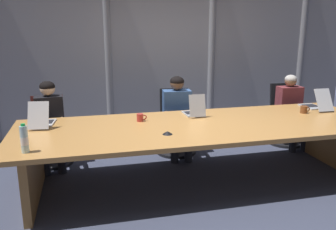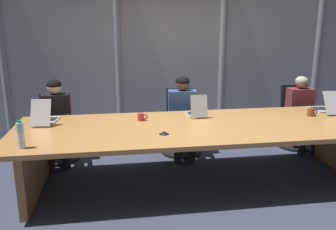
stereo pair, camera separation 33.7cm
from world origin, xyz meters
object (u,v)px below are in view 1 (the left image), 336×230
Objects in this scene: person_left_end at (50,120)px; person_left_mid at (178,111)px; laptop_left_end at (42,121)px; laptop_left_mid at (194,111)px; office_chair_left_end at (50,139)px; office_chair_center at (286,122)px; water_bottle_primary at (24,139)px; laptop_center at (315,104)px; coffee_mug_near at (304,110)px; office_chair_left_mid at (176,129)px; coffee_mug_far at (140,118)px; conference_mic_left_side at (168,133)px; person_center at (291,107)px.

person_left_end is 0.99× the size of person_left_mid.
laptop_left_end reaches higher than laptop_left_mid.
office_chair_center reaches higher than office_chair_left_end.
laptop_left_end reaches higher than water_bottle_primary.
coffee_mug_near is at bearing 123.09° from laptop_center.
laptop_center is at bearing 74.42° from office_chair_left_mid.
person_left_mid is (-1.86, 0.57, -0.13)m from laptop_center.
office_chair_center is 3.67m from person_left_end.
laptop_left_end is at bearing 175.83° from coffee_mug_far.
laptop_left_mid reaches higher than office_chair_center.
laptop_center is at bearing 73.37° from office_chair_left_end.
laptop_left_end is 1.31× the size of laptop_left_mid.
office_chair_left_end is 3.69m from office_chair_center.
office_chair_left_end is 1.99m from conference_mic_left_side.
laptop_left_mid is 1.49m from coffee_mug_near.
coffee_mug_far is 0.63m from conference_mic_left_side.
person_left_mid is 1.04× the size of person_center.
office_chair_left_end is at bearing -173.02° from person_left_end.
person_left_end reaches higher than coffee_mug_near.
coffee_mug_near reaches higher than coffee_mug_far.
office_chair_left_end is 3.51m from coffee_mug_near.
coffee_mug_far is (-0.66, -0.66, 0.12)m from person_left_mid.
laptop_left_end is 3.35m from coffee_mug_near.
person_left_end reaches higher than office_chair_center.
laptop_center is 0.54× the size of office_chair_center.
laptop_center is (3.66, 0.00, -0.00)m from laptop_left_end.
office_chair_left_mid is at bearing -84.73° from office_chair_center.
person_center is 2.63m from conference_mic_left_side.
conference_mic_left_side is (-2.34, -1.41, 0.40)m from office_chair_center.
office_chair_center is 1.07m from coffee_mug_near.
water_bottle_primary is (-1.94, -0.95, 0.07)m from laptop_left_mid.
water_bottle_primary is (-0.06, -0.91, 0.07)m from laptop_left_end.
laptop_left_mid reaches higher than conference_mic_left_side.
coffee_mug_near is (1.54, -0.92, 0.44)m from office_chair_left_mid.
laptop_left_end is 1.51m from conference_mic_left_side.
conference_mic_left_side is (-2.00, -0.49, -0.03)m from coffee_mug_near.
office_chair_center is at bearing 31.02° from conference_mic_left_side.
person_left_end is 8.47× the size of coffee_mug_near.
conference_mic_left_side is at bearing -53.73° from office_chair_center.
person_center is at bearing 81.95° from office_chair_left_end.
laptop_left_mid reaches higher than coffee_mug_far.
person_left_mid is 1.85m from person_center.
coffee_mug_far is at bearing 97.60° from laptop_left_mid.
laptop_left_mid is 0.32× the size of person_left_end.
coffee_mug_near is 1.09× the size of coffee_mug_far.
person_left_end is (0.03, 0.57, -0.14)m from laptop_left_end.
office_chair_left_end is 0.98× the size of office_chair_left_mid.
office_chair_left_mid is (1.82, 0.00, 0.01)m from office_chair_left_end.
laptop_center is 0.44× the size of person_left_end.
laptop_left_end is 1.15m from coffee_mug_far.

